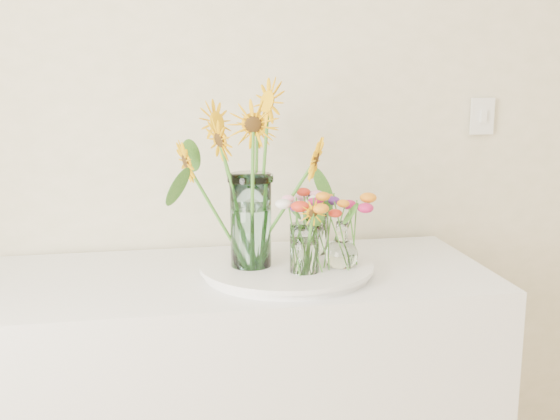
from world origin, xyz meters
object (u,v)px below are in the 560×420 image
at_px(small_vase_a, 304,249).
at_px(small_vase_c, 315,234).
at_px(mason_jar, 251,221).
at_px(tray, 287,270).
at_px(small_vase_b, 342,245).

height_order(small_vase_a, small_vase_c, small_vase_a).
relative_size(mason_jar, small_vase_a, 1.95).
bearing_deg(small_vase_c, tray, -137.09).
relative_size(tray, small_vase_b, 3.49).
xyz_separation_m(mason_jar, small_vase_c, (0.20, 0.09, -0.07)).
height_order(small_vase_a, small_vase_b, small_vase_a).
distance_m(tray, small_vase_a, 0.12).
relative_size(small_vase_b, small_vase_c, 1.06).
bearing_deg(small_vase_a, small_vase_c, 68.09).
bearing_deg(small_vase_b, mason_jar, 167.44).
bearing_deg(mason_jar, small_vase_b, -12.56).
bearing_deg(mason_jar, small_vase_a, -32.06).
distance_m(mason_jar, small_vase_a, 0.17).
distance_m(small_vase_a, small_vase_c, 0.19).
distance_m(tray, small_vase_b, 0.17).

